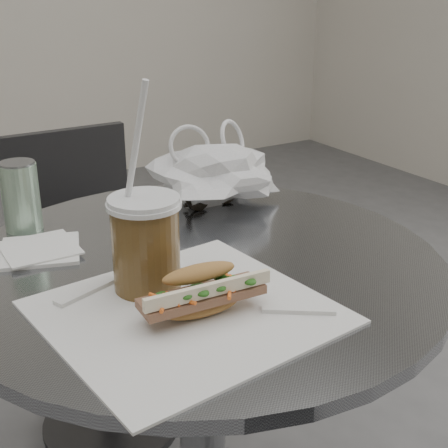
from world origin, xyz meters
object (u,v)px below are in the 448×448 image
banh_mi (201,292)px  iced_coffee (146,243)px  drink_can (21,196)px  sunglasses (211,196)px  chair_far (97,305)px  cafe_table (202,403)px

banh_mi → iced_coffee: (-0.03, 0.10, 0.04)m
drink_can → banh_mi: bearing=-74.5°
sunglasses → drink_can: (-0.34, 0.07, 0.04)m
drink_can → chair_far: bearing=56.4°
sunglasses → cafe_table: bearing=-128.8°
chair_far → banh_mi: 0.89m
banh_mi → iced_coffee: size_ratio=0.70×
cafe_table → banh_mi: (-0.08, -0.15, 0.31)m
cafe_table → drink_can: size_ratio=6.31×
cafe_table → banh_mi: bearing=-118.6°
chair_far → drink_can: drink_can is taller
cafe_table → chair_far: (0.03, 0.62, -0.11)m
chair_far → drink_can: (-0.23, -0.35, 0.45)m
cafe_table → iced_coffee: (-0.11, -0.05, 0.35)m
banh_mi → cafe_table: bearing=64.5°
sunglasses → drink_can: drink_can is taller
cafe_table → banh_mi: size_ratio=3.68×
chair_far → sunglasses: 0.59m
cafe_table → chair_far: size_ratio=0.97×
cafe_table → chair_far: bearing=87.0°
cafe_table → drink_can: (-0.20, 0.27, 0.33)m
cafe_table → sunglasses: (0.14, 0.20, 0.29)m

